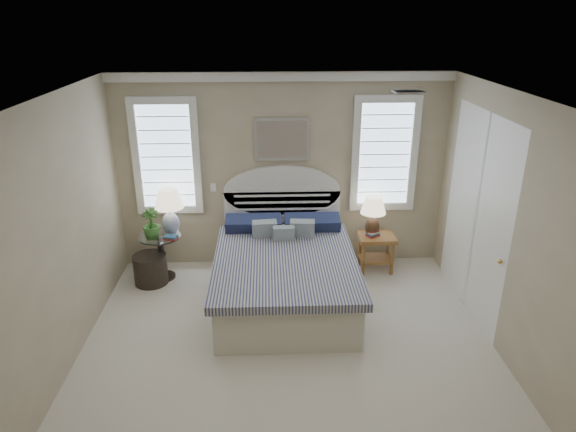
{
  "coord_description": "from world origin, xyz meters",
  "views": [
    {
      "loc": [
        -0.2,
        -4.26,
        3.42
      ],
      "look_at": [
        0.02,
        1.0,
        1.31
      ],
      "focal_mm": 32.0,
      "sensor_mm": 36.0,
      "label": 1
    }
  ],
  "objects_px": {
    "nightstand_right": "(376,245)",
    "floor_pot": "(151,269)",
    "bed": "(285,270)",
    "lamp_left": "(169,206)",
    "side_table_left": "(161,252)",
    "lamp_right": "(373,212)"
  },
  "relations": [
    {
      "from": "bed",
      "to": "lamp_right",
      "type": "height_order",
      "value": "bed"
    },
    {
      "from": "bed",
      "to": "side_table_left",
      "type": "distance_m",
      "value": 1.75
    },
    {
      "from": "nightstand_right",
      "to": "floor_pot",
      "type": "height_order",
      "value": "nightstand_right"
    },
    {
      "from": "bed",
      "to": "lamp_left",
      "type": "bearing_deg",
      "value": 155.53
    },
    {
      "from": "lamp_left",
      "to": "nightstand_right",
      "type": "bearing_deg",
      "value": 0.14
    },
    {
      "from": "nightstand_right",
      "to": "lamp_right",
      "type": "height_order",
      "value": "lamp_right"
    },
    {
      "from": "bed",
      "to": "lamp_left",
      "type": "relative_size",
      "value": 3.6
    },
    {
      "from": "bed",
      "to": "floor_pot",
      "type": "height_order",
      "value": "bed"
    },
    {
      "from": "side_table_left",
      "to": "lamp_left",
      "type": "distance_m",
      "value": 0.65
    },
    {
      "from": "bed",
      "to": "side_table_left",
      "type": "relative_size",
      "value": 3.61
    },
    {
      "from": "floor_pot",
      "to": "bed",
      "type": "bearing_deg",
      "value": -14.3
    },
    {
      "from": "side_table_left",
      "to": "lamp_right",
      "type": "relative_size",
      "value": 1.12
    },
    {
      "from": "bed",
      "to": "lamp_right",
      "type": "distance_m",
      "value": 1.51
    },
    {
      "from": "lamp_right",
      "to": "nightstand_right",
      "type": "bearing_deg",
      "value": -25.85
    },
    {
      "from": "nightstand_right",
      "to": "floor_pot",
      "type": "bearing_deg",
      "value": -175.59
    },
    {
      "from": "side_table_left",
      "to": "lamp_right",
      "type": "bearing_deg",
      "value": 2.65
    },
    {
      "from": "floor_pot",
      "to": "lamp_right",
      "type": "xyz_separation_m",
      "value": [
        3.01,
        0.27,
        0.67
      ]
    },
    {
      "from": "nightstand_right",
      "to": "lamp_left",
      "type": "relative_size",
      "value": 0.84
    },
    {
      "from": "bed",
      "to": "side_table_left",
      "type": "bearing_deg",
      "value": 160.26
    },
    {
      "from": "floor_pot",
      "to": "lamp_left",
      "type": "distance_m",
      "value": 0.89
    },
    {
      "from": "nightstand_right",
      "to": "floor_pot",
      "type": "xyz_separation_m",
      "value": [
        -3.08,
        -0.24,
        -0.18
      ]
    },
    {
      "from": "side_table_left",
      "to": "floor_pot",
      "type": "height_order",
      "value": "side_table_left"
    }
  ]
}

